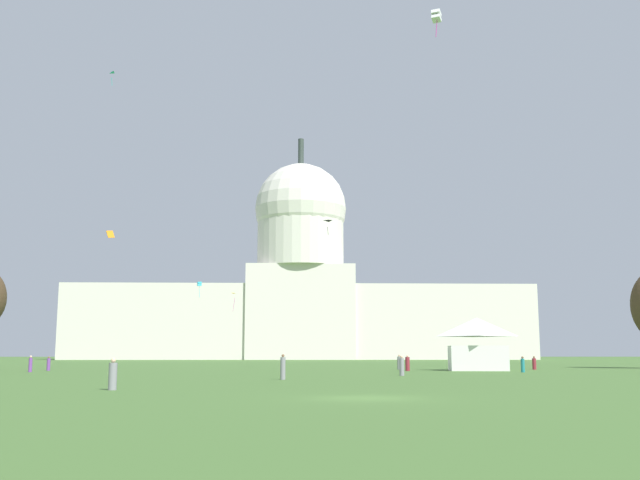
% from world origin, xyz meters
% --- Properties ---
extents(ground_plane, '(800.00, 800.00, 0.00)m').
position_xyz_m(ground_plane, '(0.00, 0.00, 0.00)').
color(ground_plane, '#42662D').
extents(capitol_building, '(141.19, 28.57, 69.50)m').
position_xyz_m(capitol_building, '(-1.45, 194.27, 21.31)').
color(capitol_building, beige).
rests_on(capitol_building, ground_plane).
extents(event_tent, '(6.91, 6.29, 5.63)m').
position_xyz_m(event_tent, '(16.64, 48.16, 2.83)').
color(event_tent, white).
rests_on(event_tent, ground_plane).
extents(person_purple_front_right, '(0.47, 0.47, 1.61)m').
position_xyz_m(person_purple_front_right, '(-29.04, 43.34, 0.75)').
color(person_purple_front_right, '#703D93').
rests_on(person_purple_front_right, ground_plane).
extents(person_grey_deep_crowd, '(0.50, 0.50, 1.60)m').
position_xyz_m(person_grey_deep_crowd, '(-12.06, 7.01, 0.72)').
color(person_grey_deep_crowd, gray).
rests_on(person_grey_deep_crowd, ground_plane).
extents(person_maroon_lawn_far_right, '(0.44, 0.44, 1.52)m').
position_xyz_m(person_maroon_lawn_far_right, '(24.22, 52.61, 0.68)').
color(person_maroon_lawn_far_right, maroon).
rests_on(person_maroon_lawn_far_right, ground_plane).
extents(person_grey_front_left, '(0.50, 0.50, 1.70)m').
position_xyz_m(person_grey_front_left, '(18.38, 55.29, 0.78)').
color(person_grey_front_left, gray).
rests_on(person_grey_front_left, ground_plane).
extents(person_grey_back_center, '(0.51, 0.51, 1.76)m').
position_xyz_m(person_grey_back_center, '(-3.79, 21.49, 0.82)').
color(person_grey_back_center, gray).
rests_on(person_grey_back_center, ground_plane).
extents(person_purple_lawn_far_left, '(0.45, 0.45, 1.51)m').
position_xyz_m(person_purple_lawn_far_left, '(-29.34, 49.60, 0.69)').
color(person_purple_lawn_far_left, '#703D93').
rests_on(person_purple_lawn_far_left, ground_plane).
extents(person_purple_edge_west, '(0.40, 0.40, 1.71)m').
position_xyz_m(person_purple_edge_west, '(16.35, 58.22, 0.79)').
color(person_purple_edge_west, '#703D93').
rests_on(person_purple_edge_west, ground_plane).
extents(person_grey_edge_east, '(0.49, 0.49, 1.68)m').
position_xyz_m(person_grey_edge_east, '(8.94, 53.54, 0.76)').
color(person_grey_edge_east, gray).
rests_on(person_grey_edge_east, ground_plane).
extents(person_maroon_front_center, '(0.65, 0.65, 1.65)m').
position_xyz_m(person_maroon_front_center, '(8.82, 46.55, 0.75)').
color(person_maroon_front_center, maroon).
rests_on(person_maroon_front_center, ground_plane).
extents(person_grey_mid_right, '(0.54, 0.54, 1.67)m').
position_xyz_m(person_grey_mid_right, '(5.83, 30.12, 0.77)').
color(person_grey_mid_right, gray).
rests_on(person_grey_mid_right, ground_plane).
extents(person_teal_near_tree_west, '(0.48, 0.48, 1.54)m').
position_xyz_m(person_teal_near_tree_west, '(19.14, 40.55, 0.71)').
color(person_teal_near_tree_west, '#1E757A').
rests_on(person_teal_near_tree_west, ground_plane).
extents(kite_turquoise_high, '(1.28, 1.38, 2.11)m').
position_xyz_m(kite_turquoise_high, '(-34.89, 92.36, 49.98)').
color(kite_turquoise_high, teal).
extents(kite_cyan_mid, '(1.37, 1.34, 4.29)m').
position_xyz_m(kite_cyan_mid, '(-28.60, 164.13, 20.15)').
color(kite_cyan_mid, '#33BCDB').
extents(kite_white_high, '(1.22, 1.26, 2.88)m').
position_xyz_m(kite_white_high, '(11.63, 40.68, 36.64)').
color(kite_white_high, white).
extents(kite_black_mid, '(1.52, 1.11, 2.38)m').
position_xyz_m(kite_black_mid, '(3.20, 103.13, 25.65)').
color(kite_black_mid, black).
extents(kite_gold_low, '(1.39, 1.48, 3.68)m').
position_xyz_m(kite_gold_low, '(-16.19, 131.59, 14.35)').
color(kite_gold_low, gold).
extents(kite_orange_low, '(1.01, 0.94, 1.12)m').
position_xyz_m(kite_orange_low, '(-27.36, 65.03, 17.34)').
color(kite_orange_low, orange).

